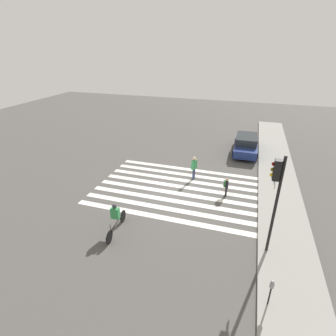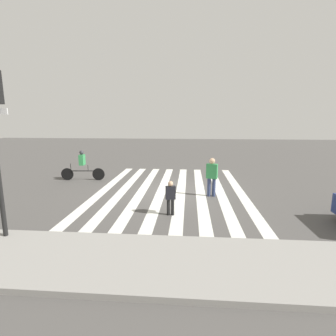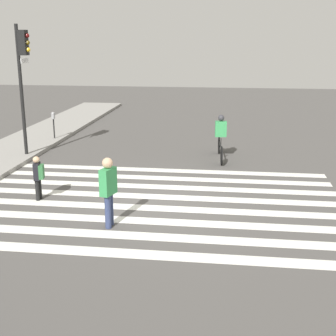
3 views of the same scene
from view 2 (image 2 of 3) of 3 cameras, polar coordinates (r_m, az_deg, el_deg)
The scene contains 6 objects.
ground_plane at distance 12.11m, azimuth 0.72°, elevation -4.89°, with size 60.00×60.00×0.00m, color #4C4947.
sidewalk_curb at distance 6.32m, azimuth -3.45°, elevation -19.79°, with size 36.00×2.50×0.14m.
crosswalk_stripes at distance 12.11m, azimuth 0.72°, elevation -4.87°, with size 6.61×10.00×0.01m.
pedestrian_adult_blue_shirt at distance 11.17m, azimuth 9.51°, elevation -1.50°, with size 0.49×0.33×1.64m.
pedestrian_child_with_backpack at distance 8.95m, azimuth 0.61°, elevation -5.92°, with size 0.36×0.32×1.20m.
cyclist_far_lane at distance 14.62m, azimuth -18.16°, elevation 0.78°, with size 2.32×0.42×1.60m.
Camera 2 is at (-0.80, 11.63, 3.29)m, focal length 28.00 mm.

